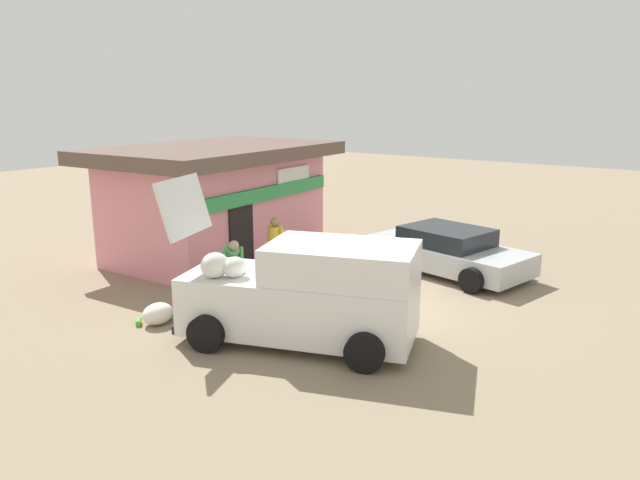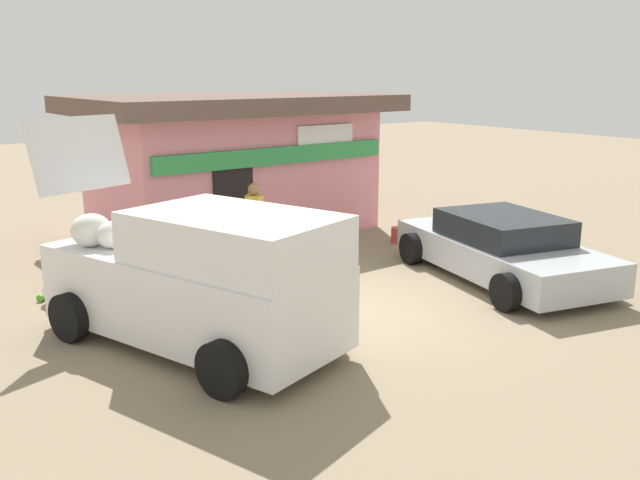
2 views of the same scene
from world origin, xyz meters
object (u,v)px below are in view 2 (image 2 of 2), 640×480
storefront_bar (234,161)px  unloaded_banana_pile (64,289)px  paint_bucket (398,235)px  parked_sedan (502,248)px  vendor_standing (255,221)px  customer_bending (172,238)px  delivery_van (200,279)px

storefront_bar → unloaded_banana_pile: size_ratio=8.40×
storefront_bar → paint_bucket: bearing=-51.4°
parked_sedan → unloaded_banana_pile: bearing=155.1°
parked_sedan → paint_bucket: bearing=85.3°
vendor_standing → customer_bending: (-1.61, 0.03, -0.10)m
parked_sedan → paint_bucket: 3.11m
storefront_bar → delivery_van: 6.97m
customer_bending → unloaded_banana_pile: size_ratio=1.71×
customer_bending → unloaded_banana_pile: 1.92m
storefront_bar → customer_bending: storefront_bar is taller
vendor_standing → storefront_bar: bearing=68.2°
unloaded_banana_pile → delivery_van: bearing=-71.3°
storefront_bar → unloaded_banana_pile: (-4.66, -2.90, -1.44)m
parked_sedan → delivery_van: bearing=178.4°
delivery_van → paint_bucket: delivery_van is taller
parked_sedan → customer_bending: 5.81m
unloaded_banana_pile → paint_bucket: unloaded_banana_pile is taller
vendor_standing → paint_bucket: 3.74m
delivery_van → vendor_standing: bearing=49.0°
parked_sedan → unloaded_banana_pile: parked_sedan is taller
storefront_bar → parked_sedan: size_ratio=1.54×
paint_bucket → parked_sedan: bearing=-94.7°
vendor_standing → unloaded_banana_pile: vendor_standing is taller
unloaded_banana_pile → paint_bucket: size_ratio=2.54×
customer_bending → unloaded_banana_pile: (-1.79, 0.24, -0.66)m
vendor_standing → customer_bending: 1.61m
storefront_bar → vendor_standing: storefront_bar is taller
parked_sedan → unloaded_banana_pile: size_ratio=5.45×
storefront_bar → customer_bending: (-2.88, -3.14, -0.78)m
parked_sedan → vendor_standing: (-3.40, 2.89, 0.41)m
delivery_van → customer_bending: bearing=74.4°
delivery_van → vendor_standing: delivery_van is taller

